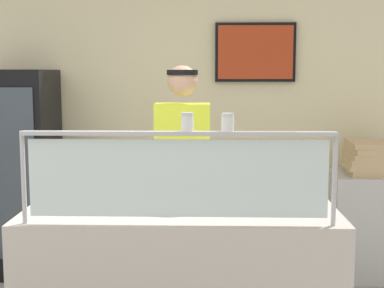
{
  "coord_description": "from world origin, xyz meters",
  "views": [
    {
      "loc": [
        1.02,
        -2.69,
        1.72
      ],
      "look_at": [
        0.94,
        0.43,
        1.31
      ],
      "focal_mm": 52.37,
      "sensor_mm": 36.0,
      "label": 1
    }
  ],
  "objects": [
    {
      "name": "sneeze_guard",
      "position": [
        0.88,
        0.06,
        1.25
      ],
      "size": [
        1.58,
        0.06,
        0.47
      ],
      "color": "#B2B5BC",
      "rests_on": "serving_counter"
    },
    {
      "name": "pizza_box_stack",
      "position": [
        2.41,
        1.95,
        1.01
      ],
      "size": [
        0.47,
        0.45,
        0.27
      ],
      "color": "tan",
      "rests_on": "prep_shelf"
    },
    {
      "name": "drink_fridge",
      "position": [
        -0.6,
        1.99,
        0.87
      ],
      "size": [
        0.61,
        0.67,
        1.73
      ],
      "color": "black",
      "rests_on": "ground"
    },
    {
      "name": "pepper_flake_shaker",
      "position": [
        1.13,
        0.06,
        1.46
      ],
      "size": [
        0.06,
        0.06,
        0.09
      ],
      "color": "white",
      "rests_on": "sneeze_guard"
    },
    {
      "name": "pizza_tray",
      "position": [
        0.82,
        0.4,
        0.97
      ],
      "size": [
        0.41,
        0.41,
        0.04
      ],
      "color": "#9EA0A8",
      "rests_on": "serving_counter"
    },
    {
      "name": "prep_shelf",
      "position": [
        2.41,
        1.95,
        0.44
      ],
      "size": [
        0.7,
        0.55,
        0.87
      ],
      "primitive_type": "cube",
      "color": "#B7BABF",
      "rests_on": "ground"
    },
    {
      "name": "worker_figure",
      "position": [
        0.86,
        1.16,
        1.01
      ],
      "size": [
        0.41,
        0.5,
        1.76
      ],
      "color": "#23232D",
      "rests_on": "ground"
    },
    {
      "name": "parmesan_shaker",
      "position": [
        0.93,
        0.06,
        1.46
      ],
      "size": [
        0.06,
        0.06,
        0.09
      ],
      "color": "white",
      "rests_on": "sneeze_guard"
    },
    {
      "name": "shop_rear_unit",
      "position": [
        0.89,
        2.44,
        1.36
      ],
      "size": [
        6.16,
        0.13,
        2.7
      ],
      "color": "beige",
      "rests_on": "ground"
    },
    {
      "name": "pizza_server",
      "position": [
        0.83,
        0.38,
        0.99
      ],
      "size": [
        0.12,
        0.29,
        0.01
      ],
      "primitive_type": "cube",
      "rotation": [
        0.0,
        0.0,
        -0.15
      ],
      "color": "#ADAFB7",
      "rests_on": "pizza_tray"
    }
  ]
}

